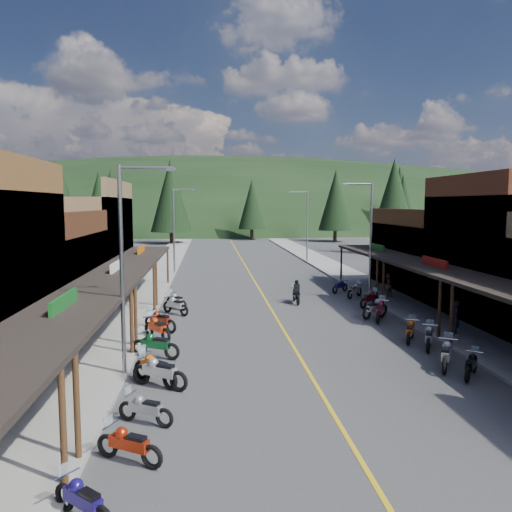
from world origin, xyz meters
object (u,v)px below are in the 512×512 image
object	(u,v)px
bike_west_5	(155,367)
bike_east_9	(375,307)
streetlight_2	(369,235)
bike_east_11	(355,290)
bike_west_1	(83,498)
pedestrian_east_b	(388,285)
streetlight_0	(126,261)
bike_west_6	(155,343)
bike_east_5	(446,353)
streetlight_1	(175,227)
bike_west_9	(176,304)
shop_west_2	(17,282)
bike_west_8	(160,319)
pine_10	(111,202)
pine_7	(64,200)
bike_east_8	(380,310)
pine_4	(336,200)
bike_west_3	(145,407)
bike_east_12	(340,285)
pine_5	(399,197)
bike_west_7	(157,327)
pine_6	(478,204)
pine_11	(394,199)
bike_east_6	(429,336)
streetlight_3	(306,223)
bike_west_2	(129,443)
bike_west_10	(176,300)
shop_west_3	(68,247)
pine_8	(64,208)
pine_3	(252,204)
shop_east_3	(441,257)
bike_east_4	(471,364)
bike_east_10	(370,298)
pine_9	(403,205)
pedestrian_east_a	(456,317)
bike_east_7	(410,330)
pine_1	(99,200)

from	to	relation	value
bike_west_5	bike_east_9	size ratio (longest dim) A/B	1.06
streetlight_2	bike_east_11	world-z (taller)	streetlight_2
bike_west_1	pedestrian_east_b	distance (m)	27.34
streetlight_0	bike_west_6	size ratio (longest dim) A/B	3.57
bike_west_6	bike_east_5	bearing A→B (deg)	-76.14
streetlight_1	bike_west_9	xyz separation A→B (m)	(1.09, -17.36, -3.85)
shop_west_2	bike_west_8	xyz separation A→B (m)	(7.36, -0.95, -1.91)
pine_10	pine_7	bearing A→B (deg)	118.30
streetlight_0	streetlight_1	size ratio (longest dim) A/B	1.00
bike_east_8	pine_4	bearing A→B (deg)	104.90
bike_west_3	bike_east_12	distance (m)	24.19
pine_10	bike_east_11	world-z (taller)	pine_10
pine_5	bike_west_7	bearing A→B (deg)	-118.99
pine_6	pine_11	bearing A→B (deg)	-135.00
pine_7	bike_west_5	world-z (taller)	pine_7
bike_east_5	bike_east_6	distance (m)	2.76
bike_west_5	pine_6	bearing A→B (deg)	8.80
bike_west_5	bike_west_9	xyz separation A→B (m)	(-0.02, 11.63, -0.04)
streetlight_3	bike_east_12	world-z (taller)	streetlight_3
streetlight_0	bike_east_11	distance (m)	20.32
bike_west_2	bike_west_5	world-z (taller)	bike_west_5
bike_west_8	bike_east_12	xyz separation A→B (m)	(12.21, 10.16, -0.08)
bike_west_6	bike_east_11	bearing A→B (deg)	-18.73
pine_11	bike_west_10	xyz separation A→B (m)	(-25.91, -31.78, -6.61)
streetlight_3	pine_5	size ratio (longest dim) A/B	0.57
streetlight_0	pine_7	world-z (taller)	pine_7
streetlight_3	pine_4	bearing A→B (deg)	69.78
shop_west_3	pine_8	size ratio (longest dim) A/B	1.09
bike_west_10	bike_east_5	world-z (taller)	bike_east_5
pine_5	bike_west_7	distance (m)	83.65
pine_3	bike_west_3	distance (m)	77.17
streetlight_2	bike_west_8	bearing A→B (deg)	-151.51
shop_east_3	pine_3	distance (m)	55.70
bike_east_4	bike_east_10	distance (m)	13.05
pine_9	pedestrian_east_a	bearing A→B (deg)	-108.58
pine_7	bike_east_9	world-z (taller)	pine_7
streetlight_0	bike_west_7	size ratio (longest dim) A/B	3.56
shop_east_3	pedestrian_east_b	distance (m)	6.46
pine_6	bike_east_12	xyz separation A→B (m)	(-40.18, -53.08, -5.94)
bike_west_3	bike_west_6	xyz separation A→B (m)	(-0.39, 6.51, 0.11)
bike_west_9	bike_east_5	world-z (taller)	bike_east_5
bike_west_7	bike_east_7	bearing A→B (deg)	-42.34
bike_east_5	bike_east_10	world-z (taller)	bike_east_5
bike_west_5	shop_west_3	bearing A→B (deg)	68.41
bike_west_10	bike_east_6	world-z (taller)	bike_east_6
bike_east_8	bike_east_5	bearing A→B (deg)	-64.21
pine_3	pine_11	xyz separation A→B (m)	(16.00, -28.00, 0.70)
pine_1	bike_east_7	size ratio (longest dim) A/B	6.20
bike_west_2	bike_east_7	bearing A→B (deg)	-19.15
streetlight_0	bike_east_8	xyz separation A→B (m)	(12.67, 7.90, -3.81)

